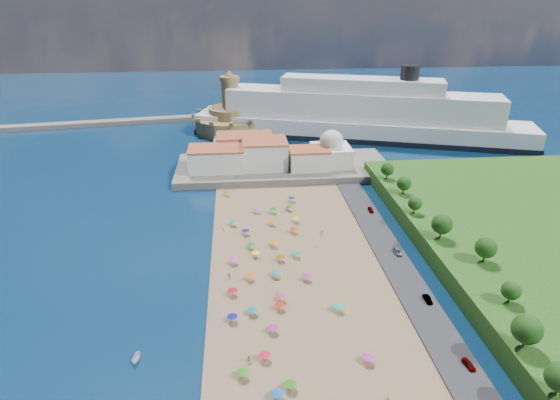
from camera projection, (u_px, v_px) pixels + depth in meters
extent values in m
plane|color=#071938|center=(274.00, 262.00, 133.33)|extent=(700.00, 700.00, 0.00)
cube|color=#59544C|center=(283.00, 167.00, 199.84)|extent=(90.00, 36.00, 3.00)
cube|color=#59544C|center=(232.00, 145.00, 229.84)|extent=(18.00, 70.00, 2.40)
cube|color=#59544C|center=(56.00, 126.00, 262.18)|extent=(199.03, 34.77, 2.60)
cube|color=silver|center=(216.00, 159.00, 191.33)|extent=(22.00, 14.00, 9.00)
cube|color=silver|center=(265.00, 154.00, 194.46)|extent=(18.00, 16.00, 11.00)
cube|color=silver|center=(309.00, 159.00, 193.00)|extent=(16.00, 12.00, 8.00)
cube|color=silver|center=(245.00, 147.00, 204.87)|extent=(24.00, 14.00, 10.00)
cube|color=silver|center=(331.00, 155.00, 197.50)|extent=(16.00, 16.00, 8.00)
sphere|color=silver|center=(331.00, 142.00, 195.04)|extent=(10.00, 10.00, 10.00)
cylinder|color=silver|center=(332.00, 133.00, 193.48)|extent=(1.20, 1.20, 1.60)
cylinder|color=olive|center=(231.00, 124.00, 255.92)|extent=(40.00, 40.00, 8.00)
cylinder|color=olive|center=(231.00, 112.00, 253.25)|extent=(24.00, 24.00, 5.00)
cylinder|color=olive|center=(230.00, 94.00, 249.35)|extent=(9.00, 9.00, 14.00)
cylinder|color=olive|center=(229.00, 79.00, 245.99)|extent=(10.40, 10.40, 2.40)
cone|color=olive|center=(229.00, 73.00, 244.88)|extent=(6.00, 6.00, 3.00)
cube|color=black|center=(358.00, 135.00, 244.79)|extent=(172.05, 76.59, 2.78)
cube|color=silver|center=(358.00, 128.00, 243.24)|extent=(170.98, 75.90, 10.29)
cube|color=silver|center=(360.00, 105.00, 238.32)|extent=(136.92, 61.16, 13.71)
cube|color=silver|center=(362.00, 85.00, 234.10)|extent=(81.08, 39.49, 6.86)
cylinder|color=black|center=(410.00, 72.00, 226.88)|extent=(9.14, 9.14, 6.86)
cylinder|color=gray|center=(233.00, 292.00, 117.82)|extent=(0.07, 0.07, 2.00)
cone|color=red|center=(232.00, 289.00, 117.45)|extent=(2.50, 2.50, 0.60)
cylinder|color=gray|center=(251.00, 246.00, 139.11)|extent=(0.07, 0.07, 2.00)
cone|color=#147225|center=(251.00, 243.00, 138.74)|extent=(2.50, 2.50, 0.60)
cylinder|color=gray|center=(338.00, 308.00, 111.86)|extent=(0.07, 0.07, 2.00)
cone|color=#119B9E|center=(339.00, 305.00, 111.49)|extent=(2.50, 2.50, 0.60)
cylinder|color=gray|center=(368.00, 359.00, 96.41)|extent=(0.07, 0.07, 2.00)
cone|color=#BC28A1|center=(368.00, 356.00, 96.04)|extent=(2.50, 2.50, 0.60)
cylinder|color=gray|center=(273.00, 211.00, 161.40)|extent=(0.07, 0.07, 2.00)
cone|color=#14711D|center=(273.00, 208.00, 161.03)|extent=(2.50, 2.50, 0.60)
cylinder|color=gray|center=(294.00, 230.00, 148.20)|extent=(0.07, 0.07, 2.00)
cone|color=red|center=(294.00, 228.00, 147.83)|extent=(2.50, 2.50, 0.60)
cylinder|color=gray|center=(289.00, 208.00, 163.25)|extent=(0.07, 0.07, 2.00)
cone|color=#1D7214|center=(289.00, 206.00, 162.88)|extent=(2.50, 2.50, 0.60)
cylinder|color=gray|center=(246.00, 232.00, 147.03)|extent=(0.07, 0.07, 2.00)
cone|color=#0F0DB1|center=(246.00, 230.00, 146.66)|extent=(2.50, 2.50, 0.60)
cylinder|color=gray|center=(290.00, 386.00, 89.87)|extent=(0.07, 0.07, 2.00)
cone|color=#2C7815|center=(290.00, 383.00, 89.50)|extent=(2.50, 2.50, 0.60)
cylinder|color=gray|center=(277.00, 395.00, 87.84)|extent=(0.07, 0.07, 2.00)
cone|color=#0D57B4|center=(277.00, 392.00, 87.47)|extent=(2.50, 2.50, 0.60)
cylinder|color=gray|center=(296.00, 255.00, 134.56)|extent=(0.07, 0.07, 2.00)
cone|color=#109472|center=(296.00, 252.00, 134.19)|extent=(2.50, 2.50, 0.60)
cylinder|color=gray|center=(227.00, 193.00, 175.07)|extent=(0.07, 0.07, 2.00)
cone|color=#D75509|center=(227.00, 191.00, 174.70)|extent=(2.50, 2.50, 0.60)
cylinder|color=gray|center=(274.00, 244.00, 140.23)|extent=(0.07, 0.07, 2.00)
cone|color=#C67A08|center=(274.00, 241.00, 139.86)|extent=(2.50, 2.50, 0.60)
cylinder|color=gray|center=(232.00, 318.00, 108.40)|extent=(0.07, 0.07, 2.00)
cone|color=#110C9D|center=(232.00, 315.00, 108.03)|extent=(2.50, 2.50, 0.60)
cylinder|color=gray|center=(291.00, 199.00, 170.05)|extent=(0.07, 0.07, 2.00)
cone|color=#170B96|center=(292.00, 197.00, 169.68)|extent=(2.50, 2.50, 0.60)
cylinder|color=gray|center=(280.00, 259.00, 132.59)|extent=(0.07, 0.07, 2.00)
cone|color=#7F500B|center=(280.00, 256.00, 132.23)|extent=(2.50, 2.50, 0.60)
cylinder|color=gray|center=(306.00, 277.00, 123.89)|extent=(0.07, 0.07, 2.00)
cone|color=#B02598|center=(306.00, 275.00, 123.52)|extent=(2.50, 2.50, 0.60)
cylinder|color=gray|center=(281.00, 298.00, 115.72)|extent=(0.07, 0.07, 2.00)
cone|color=#B62781|center=(281.00, 295.00, 115.35)|extent=(2.50, 2.50, 0.60)
cylinder|color=gray|center=(256.00, 210.00, 161.46)|extent=(0.07, 0.07, 2.00)
cone|color=#C329B5|center=(256.00, 208.00, 161.09)|extent=(2.50, 2.50, 0.60)
cylinder|color=gray|center=(275.00, 274.00, 125.37)|extent=(0.07, 0.07, 2.00)
cone|color=#0F907A|center=(275.00, 271.00, 125.00)|extent=(2.50, 2.50, 0.60)
cylinder|color=gray|center=(252.00, 312.00, 110.68)|extent=(0.07, 0.07, 2.00)
cone|color=#0D7D7A|center=(252.00, 309.00, 110.31)|extent=(2.50, 2.50, 0.60)
cylinder|color=gray|center=(250.00, 277.00, 123.88)|extent=(0.07, 0.07, 2.00)
cone|color=#EE5F0A|center=(250.00, 275.00, 123.51)|extent=(2.50, 2.50, 0.60)
cylinder|color=gray|center=(272.00, 223.00, 152.96)|extent=(0.07, 0.07, 2.00)
cone|color=orange|center=(272.00, 220.00, 152.59)|extent=(2.50, 2.50, 0.60)
cylinder|color=gray|center=(265.00, 357.00, 97.05)|extent=(0.07, 0.07, 2.00)
cone|color=#D81141|center=(265.00, 354.00, 96.68)|extent=(2.50, 2.50, 0.60)
cylinder|color=gray|center=(233.00, 261.00, 131.28)|extent=(0.07, 0.07, 2.00)
cone|color=#BE28BA|center=(233.00, 258.00, 130.91)|extent=(2.50, 2.50, 0.60)
cylinder|color=gray|center=(296.00, 220.00, 154.97)|extent=(0.07, 0.07, 2.00)
cone|color=yellow|center=(296.00, 217.00, 154.60)|extent=(2.50, 2.50, 0.60)
cylinder|color=gray|center=(273.00, 329.00, 104.91)|extent=(0.07, 0.07, 2.00)
cone|color=#A52391|center=(273.00, 326.00, 104.54)|extent=(2.50, 2.50, 0.60)
cylinder|color=gray|center=(233.00, 223.00, 152.82)|extent=(0.07, 0.07, 2.00)
cone|color=#0E887E|center=(233.00, 221.00, 152.46)|extent=(2.50, 2.50, 0.60)
cylinder|color=gray|center=(280.00, 306.00, 112.50)|extent=(0.07, 0.07, 2.00)
cone|color=red|center=(280.00, 303.00, 112.13)|extent=(2.50, 2.50, 0.60)
cylinder|color=gray|center=(256.00, 254.00, 134.70)|extent=(0.07, 0.07, 2.00)
cone|color=yellow|center=(256.00, 252.00, 134.33)|extent=(2.50, 2.50, 0.60)
cylinder|color=gray|center=(242.00, 374.00, 92.68)|extent=(0.07, 0.07, 2.00)
cone|color=#278317|center=(242.00, 371.00, 92.31)|extent=(2.50, 2.50, 0.60)
imported|color=tan|center=(223.00, 229.00, 149.33)|extent=(1.18, 1.07, 1.59)
imported|color=tan|center=(229.00, 276.00, 124.74)|extent=(1.08, 0.95, 1.87)
imported|color=tan|center=(249.00, 359.00, 96.60)|extent=(1.84, 0.99, 1.89)
imported|color=tan|center=(322.00, 233.00, 146.85)|extent=(0.89, 1.77, 1.82)
imported|color=tan|center=(286.00, 207.00, 164.53)|extent=(1.00, 1.21, 1.63)
imported|color=tan|center=(277.00, 292.00, 118.12)|extent=(0.73, 0.91, 1.63)
imported|color=tan|center=(388.00, 400.00, 87.17)|extent=(1.00, 0.77, 1.59)
imported|color=tan|center=(316.00, 246.00, 139.17)|extent=(0.68, 0.51, 1.71)
imported|color=white|center=(136.00, 358.00, 97.44)|extent=(1.88, 3.69, 1.36)
imported|color=gray|center=(397.00, 252.00, 135.97)|extent=(1.87, 4.43, 1.27)
imported|color=gray|center=(428.00, 299.00, 115.09)|extent=(1.42, 3.74, 1.22)
imported|color=gray|center=(469.00, 364.00, 95.11)|extent=(1.99, 3.73, 1.21)
imported|color=gray|center=(371.00, 209.00, 161.98)|extent=(1.65, 3.85, 1.30)
cylinder|color=#382314|center=(557.00, 389.00, 81.30)|extent=(0.50, 0.50, 2.98)
cylinder|color=#382314|center=(524.00, 341.00, 92.06)|extent=(0.50, 0.50, 3.30)
sphere|color=#14380F|center=(527.00, 329.00, 90.84)|extent=(5.94, 5.94, 5.94)
cylinder|color=#382314|center=(509.00, 298.00, 105.55)|extent=(0.50, 0.50, 2.42)
sphere|color=#14380F|center=(511.00, 290.00, 104.66)|extent=(4.35, 4.35, 4.35)
cylinder|color=#382314|center=(484.00, 257.00, 121.34)|extent=(0.50, 0.50, 3.07)
sphere|color=#14380F|center=(486.00, 248.00, 120.21)|extent=(5.52, 5.52, 5.52)
cylinder|color=#382314|center=(440.00, 233.00, 132.89)|extent=(0.50, 0.50, 3.29)
sphere|color=#14380F|center=(442.00, 224.00, 131.68)|extent=(5.93, 5.93, 5.93)
cylinder|color=#382314|center=(414.00, 210.00, 148.17)|extent=(0.50, 0.50, 2.46)
sphere|color=#14380F|center=(415.00, 203.00, 147.27)|extent=(4.42, 4.42, 4.42)
cylinder|color=#382314|center=(403.00, 190.00, 162.16)|extent=(0.50, 0.50, 2.82)
sphere|color=#14380F|center=(404.00, 183.00, 161.12)|extent=(5.07, 5.07, 5.07)
cylinder|color=#382314|center=(387.00, 175.00, 175.28)|extent=(0.50, 0.50, 2.73)
sphere|color=#14380F|center=(387.00, 169.00, 174.27)|extent=(4.91, 4.91, 4.91)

